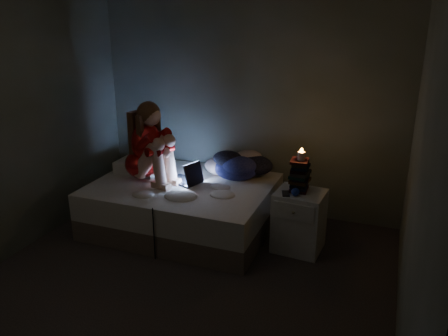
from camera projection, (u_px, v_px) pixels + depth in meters
The scene contains 13 objects.
floor at pixel (178, 289), 4.01m from camera, with size 3.60×3.80×0.02m, color black.
wall_back at pixel (248, 102), 5.26m from camera, with size 3.60×0.02×2.60m, color #454B38.
wall_right at pixel (422, 175), 2.96m from camera, with size 0.02×3.80×2.60m, color #454B38.
bed at pixel (183, 206), 5.05m from camera, with size 1.90×1.42×0.52m, color beige, non-canonical shape.
pillow at pixel (139, 167), 5.28m from camera, with size 0.49×0.35×0.14m, color silver.
woman at pixel (141, 141), 4.93m from camera, with size 0.56×0.36×0.90m, color maroon, non-canonical shape.
laptop at pixel (183, 171), 4.97m from camera, with size 0.36×0.26×0.26m, color black, non-canonical shape.
clothes_pile at pixel (236, 163), 5.09m from camera, with size 0.55×0.44×0.33m, color #0E0E49, non-canonical shape.
nightstand at pixel (299, 221), 4.57m from camera, with size 0.47×0.42×0.62m, color silver.
book_stack at pixel (300, 174), 4.44m from camera, with size 0.19×0.25×0.34m, color black, non-canonical shape.
candle at pixel (301, 154), 4.37m from camera, with size 0.07×0.07×0.08m, color beige.
phone at pixel (286, 194), 4.40m from camera, with size 0.07×0.14×0.01m, color black.
blue_orb at pixel (296, 192), 4.36m from camera, with size 0.08×0.08×0.08m, color navy.
Camera 1 is at (1.60, -3.06, 2.32)m, focal length 36.60 mm.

